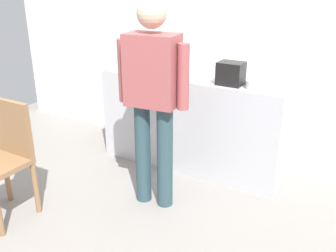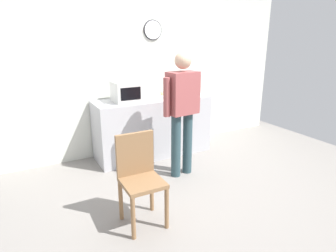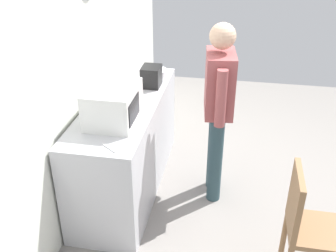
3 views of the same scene
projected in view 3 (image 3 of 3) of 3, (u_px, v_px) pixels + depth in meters
ground_plane at (250, 197)px, 3.91m from camera, size 6.00×6.00×0.00m
back_wall at (81, 60)px, 3.53m from camera, size 5.40×0.13×2.60m
kitchen_counter at (127, 145)px, 3.86m from camera, size 1.84×0.62×0.93m
microwave at (113, 104)px, 3.24m from camera, size 0.50×0.39×0.30m
sandwich_plate at (121, 87)px, 3.88m from camera, size 0.26×0.26×0.07m
salad_bowl at (156, 73)px, 4.17m from camera, size 0.24×0.24×0.07m
toaster at (151, 76)px, 3.91m from camera, size 0.22×0.18×0.20m
fork_utensil at (109, 148)px, 2.93m from camera, size 0.12×0.15×0.01m
spoon_utensil at (92, 111)px, 3.47m from camera, size 0.05×0.17×0.01m
person_standing at (218, 102)px, 3.51m from camera, size 0.59×0.29×1.68m
wooden_chair at (306, 224)px, 2.82m from camera, size 0.40×0.40×0.94m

